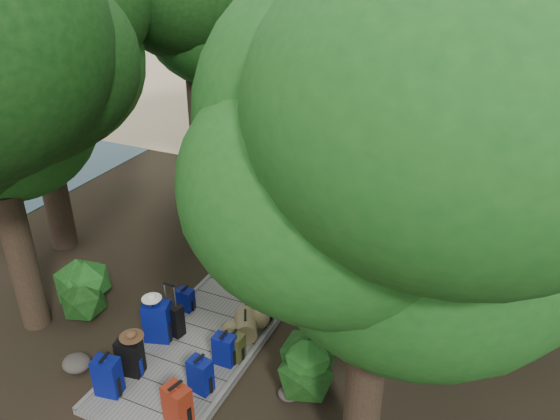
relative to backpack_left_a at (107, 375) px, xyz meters
The scene contains 45 objects.
ground 4.56m from the backpack_left_a, 81.22° to the left, with size 120.00×120.00×0.00m, color black.
sand_beach 20.50m from the backpack_left_a, 88.07° to the left, with size 40.00×22.00×0.02m, color tan.
water_bay 43.01m from the backpack_left_a, 136.72° to the left, with size 50.00×60.00×0.02m, color #294856.
boardwalk 5.54m from the backpack_left_a, 82.80° to the left, with size 2.00×12.00×0.12m, color slate.
backpack_left_a is the anchor object (origin of this frame).
backpack_left_b 0.51m from the backpack_left_a, 86.19° to the left, with size 0.40×0.28×0.74m, color black, non-canonical shape.
backpack_left_c 1.41m from the backpack_left_a, 92.18° to the left, with size 0.46×0.33×0.86m, color navy, non-canonical shape.
backpack_left_d 2.35m from the backpack_left_a, 92.48° to the left, with size 0.32×0.23×0.49m, color navy, non-canonical shape.
backpack_right_a 1.32m from the backpack_left_a, ahead, with size 0.40×0.28×0.72m, color maroon, non-canonical shape.
backpack_right_b 1.46m from the backpack_left_a, 27.08° to the left, with size 0.37×0.26×0.66m, color navy, non-canonical shape.
backpack_right_c 1.91m from the backpack_left_a, 45.68° to the left, with size 0.36×0.25×0.61m, color navy, non-canonical shape.
backpack_right_d 2.09m from the backpack_left_a, 47.35° to the left, with size 0.35×0.25×0.54m, color #40431A, non-canonical shape.
duffel_right_khaki 2.54m from the backpack_left_a, 58.76° to the left, with size 0.41×0.61×0.41m, color olive, non-canonical shape.
duffel_right_black 3.28m from the backpack_left_a, 66.18° to the left, with size 0.44×0.71×0.44m, color black, non-canonical shape.
suitcase_on_boardwalk 1.65m from the backpack_left_a, 86.61° to the left, with size 0.40×0.22×0.63m, color black, non-canonical shape.
lone_suitcase_on_sand 12.73m from the backpack_left_a, 85.48° to the left, with size 0.45×0.26×0.70m, color black, non-canonical shape.
hat_brown 0.71m from the backpack_left_a, 81.11° to the left, with size 0.40×0.40×0.12m, color #51351E, non-canonical shape.
hat_white 1.52m from the backpack_left_a, 95.01° to the left, with size 0.36×0.36×0.12m, color silver, non-canonical shape.
kayak 15.66m from the backpack_left_a, 100.69° to the left, with size 0.72×3.30×0.33m, color #9F280D.
sun_lounger 14.24m from the backpack_left_a, 74.85° to the left, with size 0.62×1.93×0.62m, color silver, non-canonical shape.
tree_right_a 5.03m from the backpack_left_a, ahead, with size 4.25×4.25×7.08m, color black, non-canonical shape.
tree_right_b 7.63m from the backpack_left_a, 33.30° to the left, with size 5.05×5.05×9.01m, color black, non-canonical shape.
tree_right_c 8.89m from the backpack_left_a, 58.17° to the left, with size 5.38×5.38×9.32m, color black, non-canonical shape.
tree_right_e 12.80m from the backpack_left_a, 65.22° to the left, with size 5.05×5.05×9.09m, color black, non-canonical shape.
tree_left_b 6.52m from the backpack_left_a, 141.15° to the left, with size 4.56×4.56×8.22m, color black, non-canonical shape.
tree_left_c 8.82m from the backpack_left_a, 110.42° to the left, with size 5.15×5.15×8.95m, color black, non-canonical shape.
tree_back_a 20.40m from the backpack_left_a, 91.40° to the left, with size 4.69×4.69×8.12m, color black, non-canonical shape.
tree_back_d 19.89m from the backpack_left_a, 105.46° to the left, with size 4.68×4.68×7.81m, color black, non-canonical shape.
palm_right_a 11.19m from the backpack_left_a, 68.73° to the left, with size 4.74×4.74×8.08m, color #164513, non-canonical shape.
palm_right_b 16.27m from the backpack_left_a, 70.20° to the left, with size 4.03×4.03×7.78m, color #164513, non-canonical shape.
palm_right_c 17.64m from the backpack_left_a, 78.67° to the left, with size 4.58×4.58×7.29m, color #164513, non-canonical shape.
palm_left_a 12.64m from the backpack_left_a, 108.99° to the left, with size 4.37×4.37×6.95m, color #164513, non-canonical shape.
rock_left_a 1.05m from the backpack_left_a, 164.21° to the left, with size 0.50×0.45×0.28m, color #4C473F, non-canonical shape.
rock_left_b 3.22m from the backpack_left_a, 135.36° to the left, with size 0.38×0.34×0.21m, color #4C473F, non-canonical shape.
rock_left_c 4.65m from the backpack_left_a, 98.64° to the left, with size 0.52×0.47×0.29m, color #4C473F, non-canonical shape.
rock_left_d 7.94m from the backpack_left_a, 100.56° to the left, with size 0.30×0.27×0.17m, color #4C473F, non-canonical shape.
rock_right_a 2.89m from the backpack_left_a, 24.22° to the left, with size 0.34×0.31×0.19m, color #4C473F, non-canonical shape.
rock_right_b 4.25m from the backpack_left_a, 47.05° to the left, with size 0.54×0.49×0.30m, color #4C473F, non-canonical shape.
rock_right_c 6.84m from the backpack_left_a, 70.56° to the left, with size 0.35×0.32×0.19m, color #4C473F, non-canonical shape.
shrub_left_a 2.56m from the backpack_left_a, 141.67° to the left, with size 1.09×1.09×0.98m, color #185119, non-canonical shape.
shrub_left_b 5.28m from the backpack_left_a, 101.49° to the left, with size 0.88×0.88×0.79m, color #185119, non-canonical shape.
shrub_left_c 9.28m from the backpack_left_a, 104.32° to the left, with size 1.23×1.23×1.11m, color #185119, non-canonical shape.
shrub_right_a 3.29m from the backpack_left_a, 28.36° to the left, with size 1.05×1.05×0.94m, color #185119, non-canonical shape.
shrub_right_b 7.31m from the backpack_left_a, 62.44° to the left, with size 1.44×1.44×1.30m, color #185119, non-canonical shape.
shrub_right_c 10.89m from the backpack_left_a, 74.16° to the left, with size 0.94×0.94×0.85m, color #185119, non-canonical shape.
Camera 1 is at (4.46, -9.23, 6.72)m, focal length 35.00 mm.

